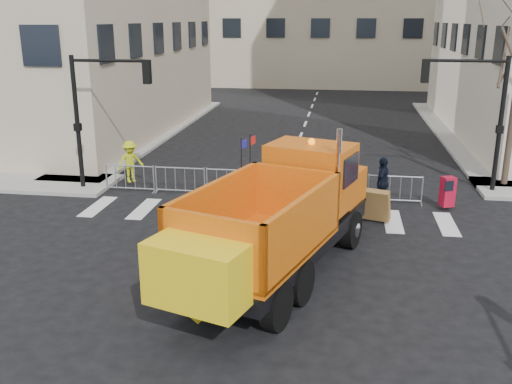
# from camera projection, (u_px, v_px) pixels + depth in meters

# --- Properties ---
(ground) EXTENTS (120.00, 120.00, 0.00)m
(ground) POSITION_uv_depth(u_px,v_px,m) (244.00, 283.00, 15.20)
(ground) COLOR black
(ground) RESTS_ON ground
(sidewalk_back) EXTENTS (64.00, 5.00, 0.15)m
(sidewalk_back) POSITION_uv_depth(u_px,v_px,m) (279.00, 189.00, 23.21)
(sidewalk_back) COLOR gray
(sidewalk_back) RESTS_ON ground
(traffic_light_left) EXTENTS (0.18, 0.18, 5.40)m
(traffic_light_left) POSITION_uv_depth(u_px,v_px,m) (77.00, 125.00, 22.64)
(traffic_light_left) COLOR black
(traffic_light_left) RESTS_ON ground
(traffic_light_right) EXTENTS (0.18, 0.18, 5.40)m
(traffic_light_right) POSITION_uv_depth(u_px,v_px,m) (500.00, 127.00, 22.17)
(traffic_light_right) COLOR black
(traffic_light_right) RESTS_ON ground
(crowd_barriers) EXTENTS (12.60, 0.60, 1.10)m
(crowd_barriers) POSITION_uv_depth(u_px,v_px,m) (258.00, 183.00, 22.33)
(crowd_barriers) COLOR #9EA0A5
(crowd_barriers) RESTS_ON ground
(plow_truck) EXTENTS (5.75, 10.50, 3.95)m
(plow_truck) POSITION_uv_depth(u_px,v_px,m) (279.00, 216.00, 15.03)
(plow_truck) COLOR black
(plow_truck) RESTS_ON ground
(cop_a) EXTENTS (0.77, 0.74, 1.78)m
(cop_a) POSITION_uv_depth(u_px,v_px,m) (326.00, 200.00, 19.20)
(cop_a) COLOR black
(cop_a) RESTS_ON ground
(cop_b) EXTENTS (1.17, 1.08, 1.94)m
(cop_b) POSITION_uv_depth(u_px,v_px,m) (313.00, 191.00, 19.93)
(cop_b) COLOR black
(cop_b) RESTS_ON ground
(cop_c) EXTENTS (0.81, 1.22, 1.92)m
(cop_c) POSITION_uv_depth(u_px,v_px,m) (382.00, 183.00, 20.96)
(cop_c) COLOR black
(cop_c) RESTS_ON ground
(worker) EXTENTS (1.27, 1.25, 1.75)m
(worker) POSITION_uv_depth(u_px,v_px,m) (130.00, 161.00, 23.76)
(worker) COLOR #B7BF16
(worker) RESTS_ON sidewalk_back
(newspaper_box) EXTENTS (0.57, 0.54, 1.10)m
(newspaper_box) POSITION_uv_depth(u_px,v_px,m) (448.00, 192.00, 20.77)
(newspaper_box) COLOR #AF0D27
(newspaper_box) RESTS_ON sidewalk_back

